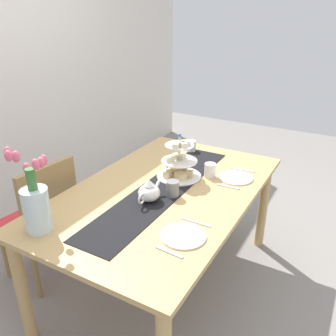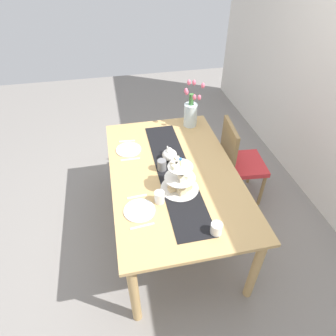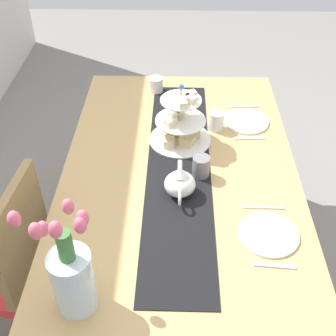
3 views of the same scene
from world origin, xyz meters
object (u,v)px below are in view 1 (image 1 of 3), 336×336
chair_left (42,217)px  cream_jug (191,146)px  dining_table (163,202)px  dinner_plate_left (183,236)px  mug_white_text (210,170)px  knife_right (243,170)px  teapot (149,192)px  knife_left (196,222)px  dinner_plate_right (235,178)px  fork_right (228,186)px  tulip_vase (35,204)px  fork_left (169,252)px  mug_grey (173,188)px  tiered_cake_stand (179,165)px

chair_left → cream_jug: (1.01, -0.61, 0.29)m
dining_table → dinner_plate_left: 0.52m
dinner_plate_left → mug_white_text: 0.72m
knife_right → teapot: bearing=153.8°
knife_left → dinner_plate_right: bearing=0.0°
fork_right → dinner_plate_left: bearing=180.0°
knife_left → cream_jug: bearing=27.6°
teapot → dinner_plate_right: (0.54, -0.34, -0.05)m
dining_table → tulip_vase: bearing=154.5°
teapot → fork_left: size_ratio=1.59×
mug_grey → chair_left: bearing=109.2°
dinner_plate_left → mug_grey: mug_grey is taller
tiered_cake_stand → mug_grey: 0.27m
tulip_vase → fork_left: 0.71m
tiered_cake_stand → fork_right: size_ratio=2.03×
dining_table → mug_white_text: bearing=-29.6°
dinner_plate_left → teapot: bearing=57.2°
tiered_cake_stand → mug_grey: bearing=-160.1°
knife_left → dinner_plate_right: size_ratio=0.74×
knife_left → dinner_plate_right: 0.62m
dinner_plate_right → mug_grey: 0.49m
tiered_cake_stand → fork_right: (0.02, -0.34, -0.09)m
mug_white_text → tulip_vase: bearing=153.2°
tiered_cake_stand → fork_left: bearing=-155.3°
fork_left → mug_grey: mug_grey is taller
teapot → fork_right: 0.53m
tiered_cake_stand → tulip_vase: size_ratio=0.66×
knife_left → dinner_plate_right: (0.62, 0.00, 0.00)m
dining_table → fork_right: (0.23, -0.34, 0.10)m
chair_left → tulip_vase: 0.68m
cream_jug → mug_white_text: mug_white_text is taller
tiered_cake_stand → knife_right: bearing=-47.4°
tulip_vase → mug_white_text: size_ratio=4.87×
chair_left → fork_right: (0.57, -1.09, 0.25)m
dining_table → fork_right: fork_right is taller
cream_jug → dinner_plate_right: cream_jug is taller
cream_jug → fork_right: cream_jug is taller
fork_right → mug_grey: mug_grey is taller
cream_jug → mug_grey: (-0.72, -0.23, 0.01)m
dining_table → knife_right: knife_right is taller
dinner_plate_left → fork_right: 0.62m
chair_left → knife_right: 1.41m
teapot → dinner_plate_left: bearing=-122.8°
mug_white_text → teapot: bearing=159.6°
dining_table → mug_grey: (-0.04, -0.09, 0.15)m
teapot → dinner_plate_left: teapot is taller
tulip_vase → knife_right: 1.40m
cream_jug → knife_right: (-0.15, -0.48, -0.04)m
chair_left → dinner_plate_right: chair_left is taller
teapot → cream_jug: 0.85m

